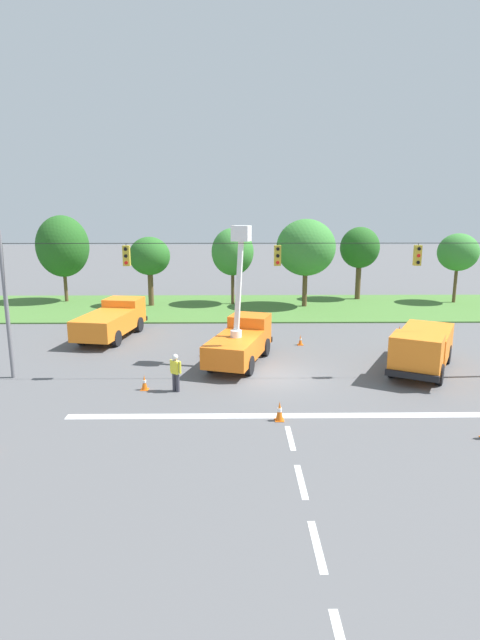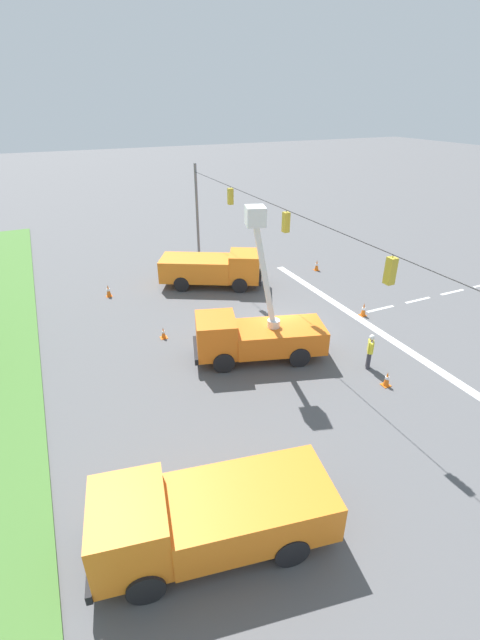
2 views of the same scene
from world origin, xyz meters
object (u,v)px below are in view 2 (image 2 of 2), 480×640
(utility_truck_support_far, at_px, (207,515))
(traffic_cone_lane_edge_b, at_px, (364,309))
(traffic_cone_foreground_left, at_px, (245,256))
(traffic_cone_foreground_right, at_px, (108,291))
(traffic_cone_near_bucket, at_px, (387,379))
(road_worker, at_px, (370,349))
(utility_truck_support_near, at_px, (213,268))
(traffic_cone_mid_right, at_px, (163,333))
(traffic_cone_mid_left, at_px, (317,265))
(utility_truck_bucket_lift, at_px, (255,333))

(utility_truck_support_far, relative_size, traffic_cone_lane_edge_b, 8.90)
(traffic_cone_foreground_left, xyz_separation_m, traffic_cone_foreground_right, (-2.46, 10.77, 0.00))
(traffic_cone_foreground_left, height_order, traffic_cone_lane_edge_b, traffic_cone_foreground_left)
(traffic_cone_near_bucket, distance_m, traffic_cone_lane_edge_b, 6.90)
(traffic_cone_foreground_right, bearing_deg, utility_truck_support_far, 178.99)
(road_worker, bearing_deg, utility_truck_support_near, 13.33)
(traffic_cone_mid_right, xyz_separation_m, traffic_cone_lane_edge_b, (-2.31, -11.31, 0.09))
(traffic_cone_foreground_left, relative_size, traffic_cone_mid_left, 1.01)
(traffic_cone_foreground_left, relative_size, traffic_cone_foreground_right, 0.99)
(road_worker, xyz_separation_m, traffic_cone_near_bucket, (-1.48, 0.20, -0.65))
(utility_truck_support_near, distance_m, traffic_cone_mid_left, 8.01)
(traffic_cone_foreground_right, relative_size, traffic_cone_near_bucket, 1.12)
(utility_truck_support_far, height_order, traffic_cone_near_bucket, utility_truck_support_far)
(traffic_cone_foreground_right, relative_size, traffic_cone_lane_edge_b, 1.01)
(utility_truck_bucket_lift, bearing_deg, road_worker, -124.21)
(traffic_cone_foreground_left, bearing_deg, traffic_cone_foreground_right, 102.85)
(traffic_cone_foreground_left, relative_size, traffic_cone_near_bucket, 1.11)
(utility_truck_support_near, xyz_separation_m, traffic_cone_mid_right, (-5.59, 5.05, -0.95))
(traffic_cone_mid_left, height_order, traffic_cone_near_bucket, traffic_cone_mid_left)
(utility_truck_support_far, distance_m, road_worker, 11.33)
(traffic_cone_mid_right, distance_m, traffic_cone_near_bucket, 11.33)
(utility_truck_support_near, distance_m, traffic_cone_lane_edge_b, 10.12)
(utility_truck_support_near, xyz_separation_m, traffic_cone_near_bucket, (-13.83, -2.73, -0.90))
(traffic_cone_foreground_left, bearing_deg, road_worker, 176.14)
(utility_truck_bucket_lift, height_order, traffic_cone_lane_edge_b, utility_truck_bucket_lift)
(traffic_cone_lane_edge_b, bearing_deg, utility_truck_support_near, 38.39)
(utility_truck_bucket_lift, height_order, traffic_cone_mid_right, utility_truck_bucket_lift)
(utility_truck_support_near, distance_m, traffic_cone_foreground_left, 5.41)
(traffic_cone_mid_left, bearing_deg, utility_truck_support_near, 86.19)
(utility_truck_bucket_lift, bearing_deg, traffic_cone_mid_left, -47.18)
(traffic_cone_foreground_right, height_order, traffic_cone_lane_edge_b, traffic_cone_foreground_right)
(traffic_cone_mid_left, xyz_separation_m, traffic_cone_near_bucket, (-13.30, 5.22, -0.04))
(traffic_cone_foreground_right, bearing_deg, traffic_cone_lane_edge_b, -124.57)
(traffic_cone_foreground_left, distance_m, traffic_cone_lane_edge_b, 11.66)
(road_worker, xyz_separation_m, traffic_cone_foreground_left, (15.88, -1.07, -0.60))
(road_worker, height_order, traffic_cone_mid_left, road_worker)
(road_worker, height_order, traffic_cone_foreground_right, road_worker)
(road_worker, bearing_deg, utility_truck_bucket_lift, 55.79)
(traffic_cone_mid_left, distance_m, traffic_cone_lane_edge_b, 7.56)
(utility_truck_support_far, bearing_deg, traffic_cone_near_bucket, -68.99)
(traffic_cone_mid_right, height_order, traffic_cone_lane_edge_b, traffic_cone_lane_edge_b)
(traffic_cone_mid_left, relative_size, traffic_cone_lane_edge_b, 1.00)
(utility_truck_bucket_lift, relative_size, utility_truck_support_far, 1.04)
(utility_truck_bucket_lift, relative_size, utility_truck_support_near, 1.04)
(traffic_cone_mid_right, bearing_deg, traffic_cone_foreground_left, -44.75)
(traffic_cone_foreground_right, bearing_deg, traffic_cone_mid_right, -165.53)
(traffic_cone_mid_right, distance_m, traffic_cone_lane_edge_b, 11.55)
(utility_truck_support_near, bearing_deg, traffic_cone_near_bucket, -168.83)
(utility_truck_support_near, distance_m, traffic_cone_near_bucket, 14.12)
(traffic_cone_foreground_left, height_order, traffic_cone_mid_left, traffic_cone_foreground_left)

